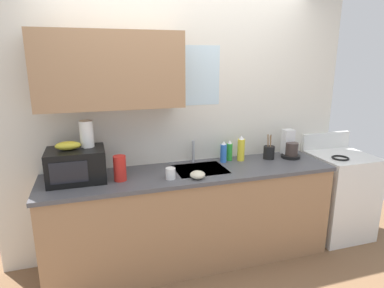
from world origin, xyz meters
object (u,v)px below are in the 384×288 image
(microwave, at_px, (76,165))
(banana_bunch, at_px, (68,146))
(dish_soap_bottle_blue, at_px, (223,152))
(small_bowl, at_px, (198,175))
(dish_soap_bottle_green, at_px, (230,151))
(dish_soap_bottle_yellow, at_px, (241,149))
(coffee_maker, at_px, (290,147))
(stove_range, at_px, (338,194))
(cereal_canister, at_px, (120,168))
(utensil_crock, at_px, (269,152))
(mug_white, at_px, (171,173))
(paper_towel_roll, at_px, (87,134))

(microwave, distance_m, banana_bunch, 0.18)
(dish_soap_bottle_blue, distance_m, small_bowl, 0.52)
(dish_soap_bottle_green, distance_m, dish_soap_bottle_yellow, 0.11)
(banana_bunch, bearing_deg, microwave, -1.80)
(small_bowl, bearing_deg, microwave, 165.60)
(banana_bunch, height_order, coffee_maker, banana_bunch)
(stove_range, bearing_deg, dish_soap_bottle_green, 171.28)
(cereal_canister, bearing_deg, dish_soap_bottle_blue, 11.26)
(microwave, height_order, small_bowl, microwave)
(microwave, distance_m, dish_soap_bottle_yellow, 1.54)
(stove_range, bearing_deg, banana_bunch, 179.01)
(banana_bunch, height_order, utensil_crock, banana_bunch)
(dish_soap_bottle_green, distance_m, small_bowl, 0.61)
(utensil_crock, xyz_separation_m, small_bowl, (-0.86, -0.32, -0.04))
(mug_white, relative_size, small_bowl, 0.73)
(banana_bunch, height_order, dish_soap_bottle_yellow, banana_bunch)
(coffee_maker, distance_m, mug_white, 1.34)
(dish_soap_bottle_blue, height_order, utensil_crock, utensil_crock)
(coffee_maker, relative_size, dish_soap_bottle_green, 1.36)
(dish_soap_bottle_yellow, bearing_deg, microwave, -176.15)
(paper_towel_roll, bearing_deg, cereal_canister, -32.01)
(cereal_canister, xyz_separation_m, mug_white, (0.41, -0.09, -0.06))
(mug_white, bearing_deg, coffee_maker, 10.71)
(small_bowl, bearing_deg, mug_white, 164.74)
(dish_soap_bottle_blue, bearing_deg, stove_range, -6.48)
(dish_soap_bottle_blue, relative_size, mug_white, 2.25)
(microwave, height_order, paper_towel_roll, paper_towel_roll)
(mug_white, bearing_deg, paper_towel_roll, 159.65)
(dish_soap_bottle_blue, bearing_deg, banana_bunch, -175.89)
(mug_white, bearing_deg, utensil_crock, 13.49)
(cereal_canister, bearing_deg, small_bowl, -13.46)
(small_bowl, bearing_deg, utensil_crock, 20.33)
(microwave, bearing_deg, banana_bunch, 178.20)
(dish_soap_bottle_green, relative_size, small_bowl, 1.59)
(dish_soap_bottle_green, relative_size, mug_white, 2.17)
(dish_soap_bottle_blue, relative_size, dish_soap_bottle_green, 1.04)
(coffee_maker, bearing_deg, utensil_crock, 177.14)
(paper_towel_roll, xyz_separation_m, coffee_maker, (1.96, 0.01, -0.28))
(dish_soap_bottle_yellow, relative_size, utensil_crock, 0.99)
(small_bowl, bearing_deg, dish_soap_bottle_blue, 42.68)
(microwave, bearing_deg, mug_white, -14.15)
(dish_soap_bottle_yellow, bearing_deg, cereal_canister, -170.42)
(dish_soap_bottle_green, relative_size, utensil_crock, 0.81)
(dish_soap_bottle_green, height_order, dish_soap_bottle_yellow, dish_soap_bottle_yellow)
(coffee_maker, bearing_deg, cereal_canister, -174.74)
(dish_soap_bottle_blue, relative_size, small_bowl, 1.64)
(dish_soap_bottle_blue, bearing_deg, dish_soap_bottle_yellow, 0.36)
(microwave, height_order, dish_soap_bottle_green, microwave)
(dish_soap_bottle_green, bearing_deg, small_bowl, -139.83)
(paper_towel_roll, height_order, small_bowl, paper_towel_roll)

